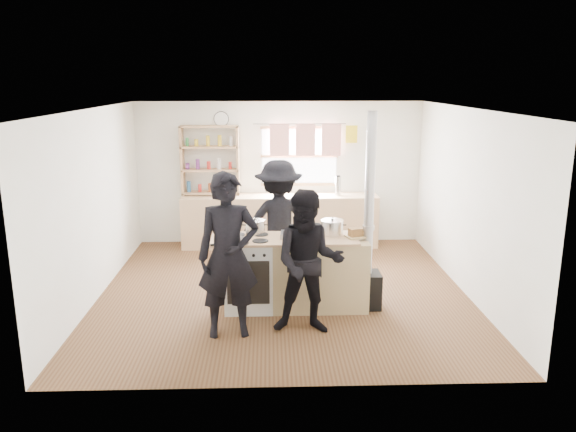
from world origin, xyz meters
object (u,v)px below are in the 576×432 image
object	(u,v)px
bread_board	(357,233)
person_near_left	(228,256)
person_far	(279,223)
flue_heater	(367,258)
stockpot_counter	(332,227)
thermos	(338,186)
cooking_island	(296,272)
stockpot_stove	(255,227)
person_near_right	(309,263)
skillet_greens	(236,241)
roast_tray	(295,234)

from	to	relation	value
bread_board	person_near_left	distance (m)	1.74
person_near_left	person_far	size ratio (longest dim) A/B	1.06
flue_heater	stockpot_counter	bearing A→B (deg)	160.99
thermos	stockpot_counter	xyz separation A→B (m)	(-0.40, -2.65, -0.04)
cooking_island	bread_board	xyz separation A→B (m)	(0.78, -0.01, 0.51)
cooking_island	stockpot_stove	bearing A→B (deg)	158.72
cooking_island	person_near_right	xyz separation A→B (m)	(0.11, -0.73, 0.37)
cooking_island	skillet_greens	bearing A→B (deg)	-163.45
skillet_greens	person_near_left	world-z (taller)	person_near_left
skillet_greens	roast_tray	bearing A→B (deg)	18.55
flue_heater	stockpot_stove	bearing A→B (deg)	170.82
skillet_greens	flue_heater	distance (m)	1.68
thermos	bread_board	distance (m)	2.78
roast_tray	person_far	xyz separation A→B (m)	(-0.18, 0.87, -0.07)
cooking_island	roast_tray	xyz separation A→B (m)	(-0.01, 0.02, 0.50)
person_far	roast_tray	bearing A→B (deg)	96.56
roast_tray	flue_heater	bearing A→B (deg)	-3.29
stockpot_counter	person_far	xyz separation A→B (m)	(-0.67, 0.78, -0.13)
thermos	cooking_island	world-z (taller)	thermos
roast_tray	person_far	world-z (taller)	person_far
person_near_left	bread_board	bearing A→B (deg)	19.19
roast_tray	stockpot_counter	distance (m)	0.50
flue_heater	person_far	bearing A→B (deg)	140.12
cooking_island	person_far	size ratio (longest dim) A/B	1.10
flue_heater	person_near_left	xyz separation A→B (m)	(-1.70, -0.74, 0.29)
stockpot_counter	person_near_left	xyz separation A→B (m)	(-1.26, -0.89, -0.08)
stockpot_counter	person_far	distance (m)	1.03
thermos	person_near_left	bearing A→B (deg)	-115.12
person_near_right	flue_heater	bearing A→B (deg)	45.85
flue_heater	person_near_left	world-z (taller)	flue_heater
roast_tray	stockpot_counter	size ratio (longest dim) A/B	1.27
flue_heater	person_near_left	distance (m)	1.88
thermos	stockpot_stove	xyz separation A→B (m)	(-1.38, -2.57, -0.04)
person_far	person_near_left	bearing A→B (deg)	64.98
skillet_greens	person_far	xyz separation A→B (m)	(0.54, 1.12, -0.07)
skillet_greens	person_far	distance (m)	1.24
bread_board	person_near_right	world-z (taller)	person_near_right
person_near_left	person_near_right	xyz separation A→B (m)	(0.91, 0.04, -0.11)
person_near_left	thermos	bearing A→B (deg)	58.25
skillet_greens	stockpot_stove	distance (m)	0.48
stockpot_stove	flue_heater	xyz separation A→B (m)	(1.43, -0.23, -0.36)
cooking_island	person_near_left	bearing A→B (deg)	-135.83
bread_board	person_far	bearing A→B (deg)	137.07
roast_tray	person_near_right	bearing A→B (deg)	-80.49
stockpot_counter	person_near_left	bearing A→B (deg)	-144.82
stockpot_counter	skillet_greens	bearing A→B (deg)	-164.28
roast_tray	stockpot_stove	bearing A→B (deg)	160.53
stockpot_stove	person_far	bearing A→B (deg)	65.50
stockpot_stove	thermos	bearing A→B (deg)	61.71
thermos	flue_heater	world-z (taller)	flue_heater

